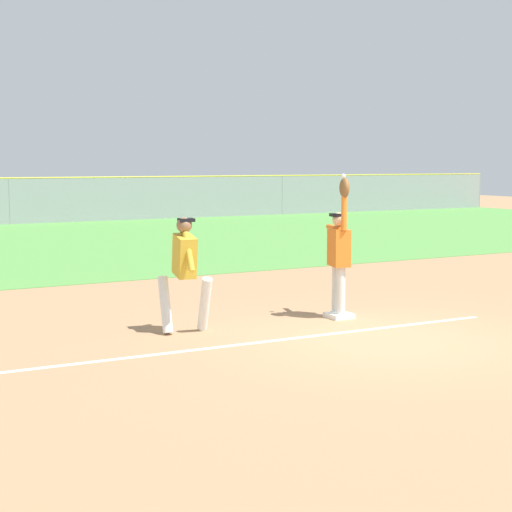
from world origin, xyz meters
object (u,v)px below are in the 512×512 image
(runner, at_px, (185,266))
(first_base, at_px, (339,315))
(fielder, at_px, (339,250))
(parked_car_black, at_px, (194,198))
(parked_car_green, at_px, (71,201))
(baseball, at_px, (343,176))

(runner, bearing_deg, first_base, 4.26)
(fielder, xyz_separation_m, parked_car_black, (9.79, 27.08, -0.45))
(fielder, bearing_deg, parked_car_green, -81.86)
(parked_car_black, bearing_deg, runner, -109.48)
(first_base, distance_m, fielder, 1.08)
(first_base, bearing_deg, fielder, 106.57)
(first_base, relative_size, runner, 0.22)
(baseball, bearing_deg, runner, 176.51)
(first_base, bearing_deg, parked_car_black, 70.14)
(first_base, distance_m, parked_car_black, 28.81)
(runner, distance_m, parked_car_green, 27.80)
(first_base, height_order, runner, runner)
(fielder, distance_m, baseball, 1.18)
(parked_car_green, xyz_separation_m, parked_car_black, (6.40, -0.21, 0.00))
(parked_car_black, bearing_deg, baseball, -104.44)
(first_base, xyz_separation_m, parked_car_green, (3.39, 27.30, 0.63))
(fielder, relative_size, parked_car_green, 0.50)
(baseball, relative_size, parked_car_black, 0.02)
(parked_car_black, bearing_deg, fielder, -104.55)
(baseball, bearing_deg, parked_car_green, 83.05)
(first_base, bearing_deg, parked_car_green, 82.93)
(first_base, relative_size, parked_car_black, 0.08)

